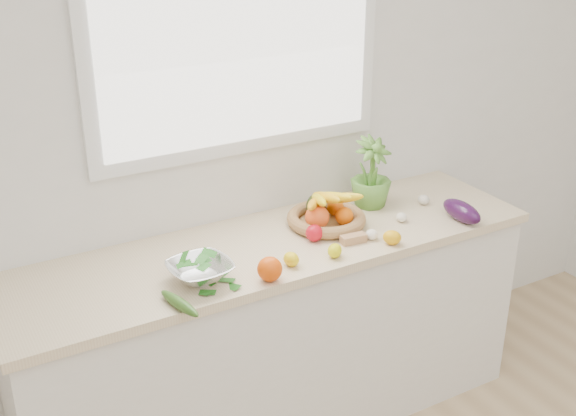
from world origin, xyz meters
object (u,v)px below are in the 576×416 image
apple (314,233)px  potted_herb (371,173)px  colander_with_spinach (200,267)px  eggplant (462,211)px  cucumber (179,303)px  fruit_basket (326,214)px

apple → potted_herb: (0.41, 0.18, 0.12)m
apple → potted_herb: 0.46m
potted_herb → colander_with_spinach: size_ratio=1.32×
apple → eggplant: eggplant is taller
eggplant → potted_herb: 0.43m
cucumber → apple: bearing=17.5°
apple → colander_with_spinach: bearing=-171.8°
potted_herb → fruit_basket: size_ratio=0.95×
potted_herb → fruit_basket: bearing=-164.9°
apple → colander_with_spinach: 0.54m
apple → eggplant: (0.66, -0.15, 0.01)m
eggplant → fruit_basket: (-0.53, 0.25, 0.01)m
potted_herb → fruit_basket: 0.31m
cucumber → potted_herb: 1.16m
cucumber → colander_with_spinach: (0.14, 0.14, 0.04)m
cucumber → potted_herb: size_ratio=0.67×
potted_herb → colander_with_spinach: (-0.95, -0.26, -0.09)m
apple → fruit_basket: fruit_basket is taller
colander_with_spinach → fruit_basket: bearing=15.4°
apple → cucumber: (-0.67, -0.21, -0.02)m
apple → eggplant: size_ratio=0.32×
fruit_basket → colander_with_spinach: fruit_basket is taller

